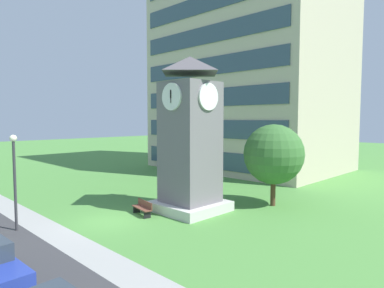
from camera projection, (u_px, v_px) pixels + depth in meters
name	position (u px, v px, depth m)	size (l,w,h in m)	color
ground_plane	(110.00, 221.00, 19.30)	(160.00, 160.00, 0.00)	#4C893D
kerb_strip	(57.00, 234.00, 17.12)	(120.00, 1.60, 0.01)	#9E9E99
office_building	(249.00, 46.00, 39.75)	(20.24, 14.62, 28.80)	beige
clock_tower	(190.00, 143.00, 21.22)	(3.97, 3.97, 9.64)	slate
park_bench	(143.00, 208.00, 20.46)	(1.86, 0.81, 0.88)	brown
street_lamp	(14.00, 170.00, 17.48)	(0.36, 0.36, 5.00)	#333338
tree_streetside	(274.00, 154.00, 22.54)	(4.00, 4.00, 5.47)	#513823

